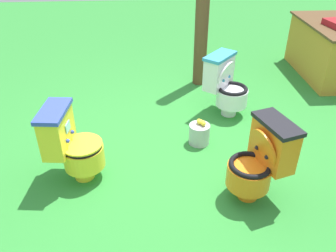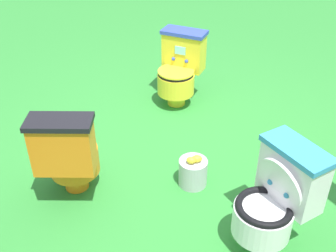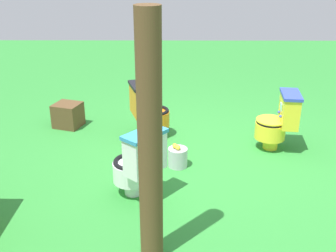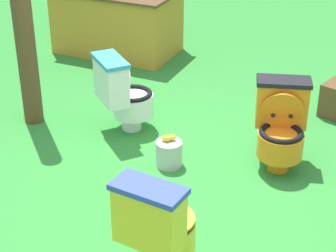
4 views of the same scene
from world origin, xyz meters
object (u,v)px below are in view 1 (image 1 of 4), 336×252
object	(u,v)px
toilet_white	(226,85)
vendor_table	(332,50)
toilet_orange	(260,160)
toilet_yellow	(72,144)
lemon_bucket	(199,133)
wooden_post	(202,14)

from	to	relation	value
toilet_white	vendor_table	xyz separation A→B (m)	(-1.01, 1.79, 0.02)
toilet_orange	toilet_yellow	xyz separation A→B (m)	(-0.36, -1.60, -0.00)
toilet_white	toilet_orange	bearing A→B (deg)	40.22
toilet_white	lemon_bucket	distance (m)	0.78
toilet_orange	vendor_table	distance (m)	3.06
toilet_yellow	lemon_bucket	distance (m)	1.34
toilet_orange	lemon_bucket	distance (m)	0.94
toilet_orange	wooden_post	distance (m)	2.41
toilet_white	lemon_bucket	xyz separation A→B (m)	(0.62, -0.40, -0.26)
lemon_bucket	vendor_table	bearing A→B (deg)	126.67
vendor_table	wooden_post	distance (m)	2.06
toilet_orange	vendor_table	size ratio (longest dim) A/B	0.49
toilet_white	toilet_yellow	size ratio (longest dim) A/B	1.00
vendor_table	wooden_post	size ratio (longest dim) A/B	0.75
wooden_post	vendor_table	bearing A→B (deg)	93.90
toilet_white	wooden_post	world-z (taller)	wooden_post
toilet_yellow	toilet_orange	bearing A→B (deg)	84.01
toilet_white	vendor_table	world-z (taller)	vendor_table
lemon_bucket	wooden_post	bearing A→B (deg)	171.34
toilet_white	vendor_table	size ratio (longest dim) A/B	0.49
toilet_orange	vendor_table	bearing A→B (deg)	-53.40
toilet_white	lemon_bucket	world-z (taller)	toilet_white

